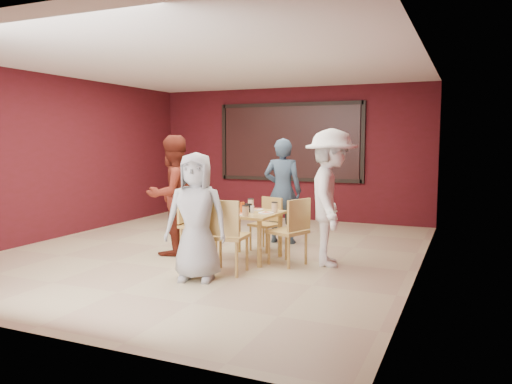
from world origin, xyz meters
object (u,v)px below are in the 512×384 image
at_px(dining_table, 248,217).
at_px(chair_left, 193,221).
at_px(chair_front, 226,232).
at_px(chair_right, 292,228).
at_px(chair_back, 268,220).
at_px(diner_front, 196,217).
at_px(diner_right, 331,198).
at_px(diner_back, 283,191).
at_px(diner_left, 172,195).

relative_size(dining_table, chair_left, 1.00).
height_order(chair_front, chair_left, chair_front).
xyz_separation_m(dining_table, chair_right, (0.68, -0.08, -0.09)).
xyz_separation_m(chair_front, chair_back, (-0.05, 1.55, -0.09)).
xyz_separation_m(chair_left, diner_front, (0.71, -1.10, 0.26)).
bearing_deg(diner_right, chair_left, 81.59).
bearing_deg(chair_back, chair_left, -137.87).
bearing_deg(diner_right, dining_table, 81.92).
height_order(dining_table, chair_front, chair_front).
bearing_deg(chair_left, chair_front, -39.21).
bearing_deg(chair_right, diner_back, 115.14).
relative_size(chair_right, diner_front, 0.59).
xyz_separation_m(chair_right, diner_right, (0.47, 0.22, 0.41)).
distance_m(chair_left, diner_back, 1.68).
height_order(chair_front, chair_right, chair_front).
xyz_separation_m(chair_left, diner_left, (-0.32, -0.04, 0.37)).
xyz_separation_m(dining_table, diner_left, (-1.17, -0.13, 0.28)).
bearing_deg(diner_front, chair_back, 70.29).
bearing_deg(chair_front, dining_table, 94.68).
bearing_deg(chair_front, diner_left, 149.90).
distance_m(chair_back, diner_right, 1.35).
height_order(chair_front, diner_front, diner_front).
bearing_deg(diner_left, chair_front, 79.60).
distance_m(dining_table, diner_right, 1.21).
relative_size(dining_table, diner_left, 0.51).
bearing_deg(chair_back, chair_right, -49.50).
height_order(chair_back, diner_right, diner_right).
height_order(chair_right, diner_front, diner_front).
height_order(diner_left, diner_right, diner_right).
relative_size(chair_front, diner_front, 0.62).
bearing_deg(chair_right, dining_table, 172.93).
xyz_separation_m(chair_front, diner_back, (-0.02, 2.12, 0.32)).
xyz_separation_m(diner_left, diner_right, (2.33, 0.27, 0.04)).
xyz_separation_m(dining_table, chair_front, (0.07, -0.85, -0.06)).
height_order(chair_front, chair_back, chair_front).
xyz_separation_m(dining_table, chair_back, (0.02, 0.70, -0.15)).
bearing_deg(chair_right, chair_front, -128.88).
distance_m(chair_left, diner_front, 1.34).
relative_size(chair_front, diner_back, 0.56).
bearing_deg(diner_right, diner_left, 81.58).
distance_m(chair_front, diner_right, 1.52).
distance_m(chair_front, diner_front, 0.47).
xyz_separation_m(chair_right, diner_back, (-0.64, 1.36, 0.34)).
xyz_separation_m(chair_right, diner_front, (-0.83, -1.11, 0.26)).
bearing_deg(chair_back, chair_front, -88.01).
distance_m(chair_left, diner_right, 2.07).
distance_m(chair_right, diner_front, 1.41).
distance_m(dining_table, diner_front, 1.22).
height_order(chair_back, diner_back, diner_back).
distance_m(dining_table, chair_right, 0.70).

